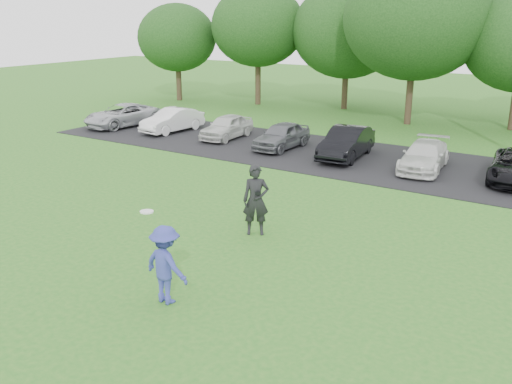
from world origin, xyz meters
TOP-DOWN VIEW (x-y plane):
  - ground at (0.00, 0.00)m, footprint 100.00×100.00m
  - parking_lot at (0.00, 13.00)m, footprint 32.00×6.50m
  - frisbee_player at (0.35, -0.44)m, footprint 1.13×0.72m
  - camera_bystander at (-0.18, 3.77)m, footprint 0.84×0.77m
  - parked_cars at (-0.43, 12.92)m, footprint 30.69×4.52m
  - tree_row at (1.51, 22.76)m, footprint 42.39×9.85m

SIDE VIEW (x-z plane):
  - ground at x=0.00m, z-range 0.00..0.00m
  - parking_lot at x=0.00m, z-range 0.00..0.03m
  - parked_cars at x=-0.43m, z-range -0.02..1.23m
  - frisbee_player at x=0.35m, z-range -0.18..1.87m
  - camera_bystander at x=-0.18m, z-range 0.00..1.93m
  - tree_row at x=1.51m, z-range 0.59..9.23m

